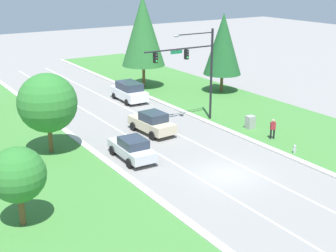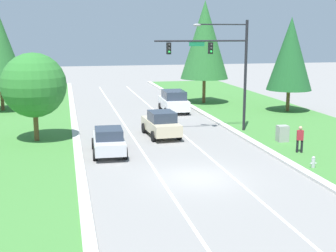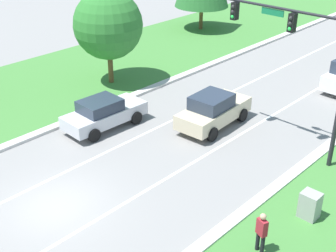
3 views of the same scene
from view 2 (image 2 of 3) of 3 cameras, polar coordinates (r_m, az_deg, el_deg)
name	(u,v)px [view 2 (image 2 of 3)]	position (r m, az deg, el deg)	size (l,w,h in m)	color
ground_plane	(197,178)	(23.49, 3.57, -6.36)	(160.00, 160.00, 0.00)	gray
curb_strip_right	(301,170)	(25.56, 15.88, -5.14)	(0.50, 90.00, 0.15)	beige
curb_strip_left	(82,185)	(22.63, -10.42, -7.03)	(0.50, 90.00, 0.15)	beige
lane_stripe_inner_left	(162,180)	(23.08, -0.76, -6.66)	(0.14, 81.00, 0.01)	white
lane_stripe_inner_right	(231,176)	(24.03, 7.72, -6.03)	(0.14, 81.00, 0.01)	white
traffic_signal_mast	(221,59)	(33.43, 6.48, 8.10)	(6.74, 0.41, 7.99)	black
silver_sedan	(109,141)	(28.00, -7.25, -1.79)	(2.08, 4.48, 1.60)	silver
white_suv	(174,101)	(42.51, 0.69, 3.07)	(2.33, 4.84, 1.96)	white
champagne_sedan	(161,124)	(32.41, -0.83, 0.27)	(2.22, 4.60, 1.81)	beige
utility_cabinet	(282,134)	(31.57, 13.77, -0.97)	(0.70, 0.60, 1.15)	#9E9E99
pedestrian	(300,139)	(28.87, 15.79, -1.48)	(0.43, 0.33, 1.69)	black
fire_hydrant	(313,163)	(26.05, 17.29, -4.30)	(0.34, 0.20, 0.70)	#B7B7BC
conifer_near_right_tree	(205,40)	(47.20, 4.50, 10.41)	(4.78, 4.78, 10.20)	brown
conifer_far_right_tree	(290,54)	(43.48, 14.69, 8.51)	(4.03, 4.03, 8.47)	brown
oak_far_left_tree	(34,85)	(31.63, -16.05, 4.79)	(4.21, 4.21, 5.87)	brown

